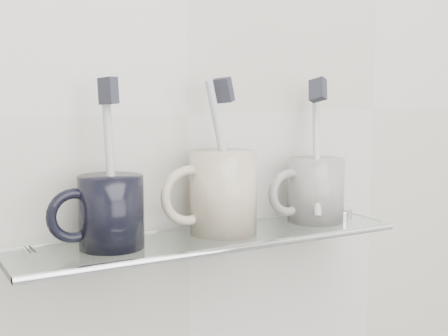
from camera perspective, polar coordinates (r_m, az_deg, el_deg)
wall_back at (r=0.82m, az=-3.34°, el=4.97°), size 2.50×0.00×2.50m
shelf_glass at (r=0.79m, az=-1.28°, el=-6.49°), size 0.50×0.12×0.01m
shelf_rail at (r=0.74m, az=0.76°, el=-7.41°), size 0.50×0.01×0.01m
bracket_left at (r=0.76m, az=-17.22°, el=-8.12°), size 0.02×0.03×0.02m
bracket_right at (r=0.94m, az=8.81°, el=-4.94°), size 0.02×0.03×0.02m
mug_left at (r=0.73m, az=-10.27°, el=-3.97°), size 0.08×0.08×0.08m
mug_left_handle at (r=0.72m, az=-13.58°, el=-4.26°), size 0.06×0.01×0.06m
toothbrush_left at (r=0.72m, az=-10.38°, el=0.61°), size 0.02×0.03×0.19m
bristles_left at (r=0.72m, az=-10.54°, el=6.96°), size 0.02×0.03×0.03m
mug_center at (r=0.79m, az=-0.07°, el=-2.24°), size 0.09×0.09×0.11m
mug_center_handle at (r=0.77m, az=-3.24°, el=-2.54°), size 0.08×0.01×0.08m
toothbrush_center at (r=0.78m, az=-0.07°, el=1.26°), size 0.06×0.02×0.19m
bristles_center at (r=0.78m, az=-0.07°, el=7.12°), size 0.03×0.03×0.03m
mug_right at (r=0.87m, az=8.39°, el=-2.00°), size 0.10×0.10×0.09m
mug_right_handle at (r=0.84m, az=5.97°, el=-2.25°), size 0.06×0.01×0.06m
toothbrush_right at (r=0.86m, az=8.47°, el=1.76°), size 0.06×0.08×0.18m
bristles_right at (r=0.86m, az=8.57°, el=7.08°), size 0.03×0.03×0.04m
chrome_cap at (r=0.90m, az=10.62°, el=-4.05°), size 0.03×0.03×0.01m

